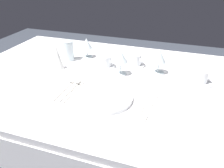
# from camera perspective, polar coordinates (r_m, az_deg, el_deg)

# --- Properties ---
(dining_table) EXTENTS (1.80, 1.11, 0.74)m
(dining_table) POSITION_cam_1_polar(r_m,az_deg,el_deg) (1.28, 1.50, -2.14)
(dining_table) COLOR white
(dining_table) RESTS_ON ground
(dinner_plate) EXTENTS (0.26, 0.26, 0.02)m
(dinner_plate) POSITION_cam_1_polar(r_m,az_deg,el_deg) (1.06, -2.08, -3.48)
(dinner_plate) COLOR white
(dinner_plate) RESTS_ON dining_table
(fork_outer) EXTENTS (0.02, 0.21, 0.00)m
(fork_outer) POSITION_cam_1_polar(r_m,az_deg,el_deg) (1.15, -9.50, -1.71)
(fork_outer) COLOR beige
(fork_outer) RESTS_ON dining_table
(fork_inner) EXTENTS (0.03, 0.22, 0.00)m
(fork_inner) POSITION_cam_1_polar(r_m,az_deg,el_deg) (1.16, -10.33, -1.49)
(fork_inner) COLOR beige
(fork_inner) RESTS_ON dining_table
(fork_salad) EXTENTS (0.02, 0.22, 0.00)m
(fork_salad) POSITION_cam_1_polar(r_m,az_deg,el_deg) (1.17, -11.70, -1.16)
(fork_salad) COLOR beige
(fork_salad) RESTS_ON dining_table
(dinner_knife) EXTENTS (0.03, 0.24, 0.00)m
(dinner_knife) POSITION_cam_1_polar(r_m,az_deg,el_deg) (1.04, 6.75, -4.99)
(dinner_knife) COLOR beige
(dinner_knife) RESTS_ON dining_table
(spoon_soup) EXTENTS (0.03, 0.21, 0.01)m
(spoon_soup) POSITION_cam_1_polar(r_m,az_deg,el_deg) (1.06, 8.37, -4.38)
(spoon_soup) COLOR beige
(spoon_soup) RESTS_ON dining_table
(spoon_dessert) EXTENTS (0.03, 0.23, 0.01)m
(spoon_dessert) POSITION_cam_1_polar(r_m,az_deg,el_deg) (1.05, 10.00, -4.82)
(spoon_dessert) COLOR beige
(spoon_dessert) RESTS_ON dining_table
(saucer_left) EXTENTS (0.13, 0.13, 0.01)m
(saucer_left) POSITION_cam_1_polar(r_m,az_deg,el_deg) (1.39, -1.88, 4.47)
(saucer_left) COLOR white
(saucer_left) RESTS_ON dining_table
(coffee_cup_left) EXTENTS (0.11, 0.08, 0.07)m
(coffee_cup_left) POSITION_cam_1_polar(r_m,az_deg,el_deg) (1.37, -1.84, 5.89)
(coffee_cup_left) COLOR white
(coffee_cup_left) RESTS_ON saucer_left
(saucer_right) EXTENTS (0.12, 0.12, 0.01)m
(saucer_right) POSITION_cam_1_polar(r_m,az_deg,el_deg) (1.41, 5.59, 4.77)
(saucer_right) COLOR white
(saucer_right) RESTS_ON dining_table
(coffee_cup_right) EXTENTS (0.11, 0.08, 0.07)m
(coffee_cup_right) POSITION_cam_1_polar(r_m,az_deg,el_deg) (1.40, 5.73, 6.19)
(coffee_cup_right) COLOR white
(coffee_cup_right) RESTS_ON saucer_right
(saucer_far) EXTENTS (0.14, 0.14, 0.01)m
(saucer_far) POSITION_cam_1_polar(r_m,az_deg,el_deg) (1.29, 21.04, 0.36)
(saucer_far) COLOR white
(saucer_far) RESTS_ON dining_table
(coffee_cup_far) EXTENTS (0.10, 0.08, 0.06)m
(coffee_cup_far) POSITION_cam_1_polar(r_m,az_deg,el_deg) (1.27, 21.41, 1.83)
(coffee_cup_far) COLOR white
(coffee_cup_far) RESTS_ON saucer_far
(wine_glass_centre) EXTENTS (0.08, 0.08, 0.14)m
(wine_glass_centre) POSITION_cam_1_polar(r_m,az_deg,el_deg) (1.26, 2.27, 6.63)
(wine_glass_centre) COLOR silver
(wine_glass_centre) RESTS_ON dining_table
(wine_glass_left) EXTENTS (0.08, 0.08, 0.15)m
(wine_glass_left) POSITION_cam_1_polar(r_m,az_deg,el_deg) (1.30, 11.81, 6.70)
(wine_glass_left) COLOR silver
(wine_glass_left) RESTS_ON dining_table
(wine_glass_right) EXTENTS (0.07, 0.07, 0.13)m
(wine_glass_right) POSITION_cam_1_polar(r_m,az_deg,el_deg) (1.52, -6.40, 9.85)
(wine_glass_right) COLOR silver
(wine_glass_right) RESTS_ON dining_table
(drink_tumbler) EXTENTS (0.07, 0.07, 0.13)m
(drink_tumbler) POSITION_cam_1_polar(r_m,az_deg,el_deg) (1.50, -10.92, 7.99)
(drink_tumbler) COLOR silver
(drink_tumbler) RESTS_ON dining_table
(napkin_folded) EXTENTS (0.07, 0.07, 0.15)m
(napkin_folded) POSITION_cam_1_polar(r_m,az_deg,el_deg) (1.38, -13.67, 6.64)
(napkin_folded) COLOR white
(napkin_folded) RESTS_ON dining_table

